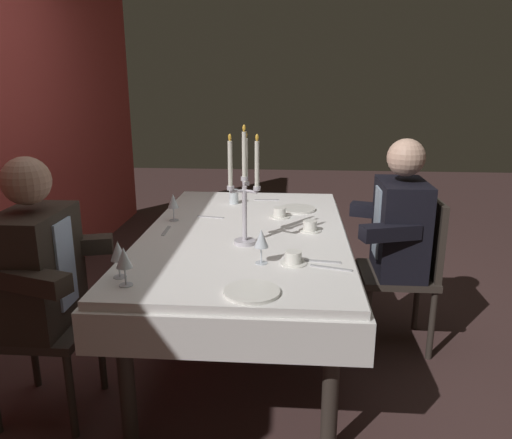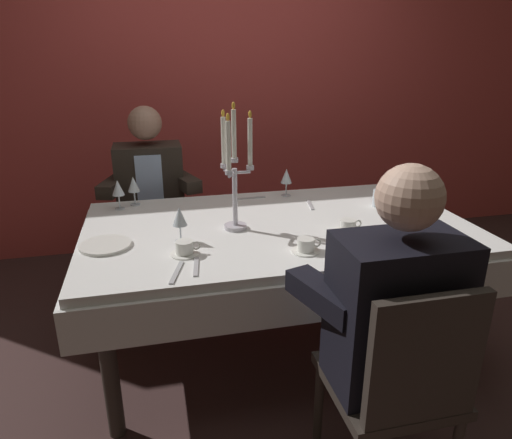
# 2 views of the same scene
# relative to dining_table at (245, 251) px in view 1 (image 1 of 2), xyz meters

# --- Properties ---
(ground_plane) EXTENTS (12.00, 12.00, 0.00)m
(ground_plane) POSITION_rel_dining_table_xyz_m (0.00, 0.00, -0.62)
(ground_plane) COLOR #402A28
(dining_table) EXTENTS (1.94, 1.14, 0.74)m
(dining_table) POSITION_rel_dining_table_xyz_m (0.00, 0.00, 0.00)
(dining_table) COLOR white
(dining_table) RESTS_ON ground_plane
(candelabra) EXTENTS (0.15, 0.17, 0.60)m
(candelabra) POSITION_rel_dining_table_xyz_m (-0.22, -0.02, 0.39)
(candelabra) COLOR silver
(candelabra) RESTS_ON dining_table
(dinner_plate_0) EXTENTS (0.23, 0.23, 0.01)m
(dinner_plate_0) POSITION_rel_dining_table_xyz_m (0.47, -0.29, 0.13)
(dinner_plate_0) COLOR white
(dinner_plate_0) RESTS_ON dining_table
(dinner_plate_1) EXTENTS (0.23, 0.23, 0.01)m
(dinner_plate_1) POSITION_rel_dining_table_xyz_m (-0.82, -0.10, 0.13)
(dinner_plate_1) COLOR white
(dinner_plate_1) RESTS_ON dining_table
(wine_glass_0) EXTENTS (0.07, 0.07, 0.16)m
(wine_glass_0) POSITION_rel_dining_table_xyz_m (-0.49, -0.12, 0.23)
(wine_glass_0) COLOR silver
(wine_glass_0) RESTS_ON dining_table
(wine_glass_1) EXTENTS (0.07, 0.07, 0.16)m
(wine_glass_1) POSITION_rel_dining_table_xyz_m (0.17, 0.44, 0.23)
(wine_glass_1) COLOR silver
(wine_glass_1) RESTS_ON dining_table
(wine_glass_2) EXTENTS (0.07, 0.07, 0.16)m
(wine_glass_2) POSITION_rel_dining_table_xyz_m (-0.78, 0.42, 0.23)
(wine_glass_2) COLOR silver
(wine_glass_2) RESTS_ON dining_table
(wine_glass_3) EXTENTS (0.07, 0.07, 0.16)m
(wine_glass_3) POSITION_rel_dining_table_xyz_m (-0.70, 0.47, 0.24)
(wine_glass_3) COLOR silver
(wine_glass_3) RESTS_ON dining_table
(water_tumbler_0) EXTENTS (0.06, 0.06, 0.10)m
(water_tumbler_0) POSITION_rel_dining_table_xyz_m (0.61, 0.14, 0.17)
(water_tumbler_0) COLOR silver
(water_tumbler_0) RESTS_ON dining_table
(coffee_cup_0) EXTENTS (0.13, 0.12, 0.06)m
(coffee_cup_0) POSITION_rel_dining_table_xyz_m (-0.49, -0.27, 0.15)
(coffee_cup_0) COLOR white
(coffee_cup_0) RESTS_ON dining_table
(coffee_cup_1) EXTENTS (0.13, 0.12, 0.06)m
(coffee_cup_1) POSITION_rel_dining_table_xyz_m (0.29, -0.18, 0.15)
(coffee_cup_1) COLOR white
(coffee_cup_1) RESTS_ON dining_table
(coffee_cup_2) EXTENTS (0.13, 0.12, 0.06)m
(coffee_cup_2) POSITION_rel_dining_table_xyz_m (0.02, -0.36, 0.15)
(coffee_cup_2) COLOR white
(coffee_cup_2) RESTS_ON dining_table
(fork_0) EXTENTS (0.03, 0.17, 0.01)m
(fork_0) POSITION_rel_dining_table_xyz_m (0.72, -0.08, 0.12)
(fork_0) COLOR #B7B7BC
(fork_0) RESTS_ON dining_table
(spoon_1) EXTENTS (0.05, 0.17, 0.01)m
(spoon_1) POSITION_rel_dining_table_xyz_m (0.25, 0.24, 0.12)
(spoon_1) COLOR #B7B7BC
(spoon_1) RESTS_ON dining_table
(fork_2) EXTENTS (0.04, 0.17, 0.01)m
(fork_2) POSITION_rel_dining_table_xyz_m (-0.46, -0.40, 0.12)
(fork_2) COLOR #B7B7BC
(fork_2) RESTS_ON dining_table
(fork_3) EXTENTS (0.17, 0.02, 0.01)m
(fork_3) POSITION_rel_dining_table_xyz_m (-0.04, 0.44, 0.12)
(fork_3) COLOR #B7B7BC
(fork_3) RESTS_ON dining_table
(knife_4) EXTENTS (0.07, 0.19, 0.01)m
(knife_4) POSITION_rel_dining_table_xyz_m (-0.54, -0.44, 0.12)
(knife_4) COLOR #B7B7BC
(knife_4) RESTS_ON dining_table
(seated_diner_0) EXTENTS (0.63, 0.48, 1.24)m
(seated_diner_0) POSITION_rel_dining_table_xyz_m (-0.62, 0.89, 0.11)
(seated_diner_0) COLOR #332B26
(seated_diner_0) RESTS_ON ground_plane
(seated_diner_1) EXTENTS (0.63, 0.48, 1.24)m
(seated_diner_1) POSITION_rel_dining_table_xyz_m (0.16, -0.89, 0.11)
(seated_diner_1) COLOR #332B26
(seated_diner_1) RESTS_ON ground_plane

